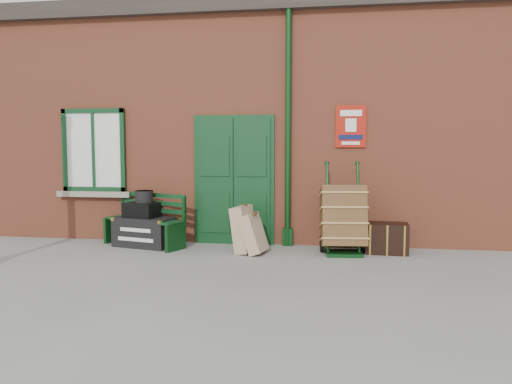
% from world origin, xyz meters
% --- Properties ---
extents(ground, '(80.00, 80.00, 0.00)m').
position_xyz_m(ground, '(0.00, 0.00, 0.00)').
color(ground, gray).
rests_on(ground, ground).
extents(station_building, '(10.30, 4.30, 4.36)m').
position_xyz_m(station_building, '(-0.00, 3.49, 2.16)').
color(station_building, '#B05638').
rests_on(station_building, ground).
extents(bench, '(1.58, 1.04, 0.94)m').
position_xyz_m(bench, '(-1.77, 1.08, 0.47)').
color(bench, '#0F3719').
rests_on(bench, ground).
extents(houdini_trunk, '(1.11, 0.79, 0.50)m').
position_xyz_m(houdini_trunk, '(-1.77, 1.01, 0.25)').
color(houdini_trunk, black).
rests_on(houdini_trunk, ground).
extents(strongbox, '(0.64, 0.53, 0.25)m').
position_xyz_m(strongbox, '(-1.82, 1.01, 0.63)').
color(strongbox, black).
rests_on(strongbox, houdini_trunk).
extents(hatbox, '(0.37, 0.37, 0.20)m').
position_xyz_m(hatbox, '(-1.79, 1.04, 0.86)').
color(hatbox, black).
rests_on(hatbox, strongbox).
extents(suitcase_back, '(0.41, 0.58, 0.76)m').
position_xyz_m(suitcase_back, '(-0.00, 0.77, 0.38)').
color(suitcase_back, tan).
rests_on(suitcase_back, ground).
extents(suitcase_front, '(0.46, 0.54, 0.66)m').
position_xyz_m(suitcase_front, '(0.18, 0.67, 0.33)').
color(suitcase_front, tan).
rests_on(suitcase_front, ground).
extents(porter_trolley, '(0.77, 0.82, 1.45)m').
position_xyz_m(porter_trolley, '(1.58, 0.95, 0.56)').
color(porter_trolley, black).
rests_on(porter_trolley, ground).
extents(dark_trunk, '(0.70, 0.48, 0.48)m').
position_xyz_m(dark_trunk, '(2.28, 1.05, 0.24)').
color(dark_trunk, black).
rests_on(dark_trunk, ground).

